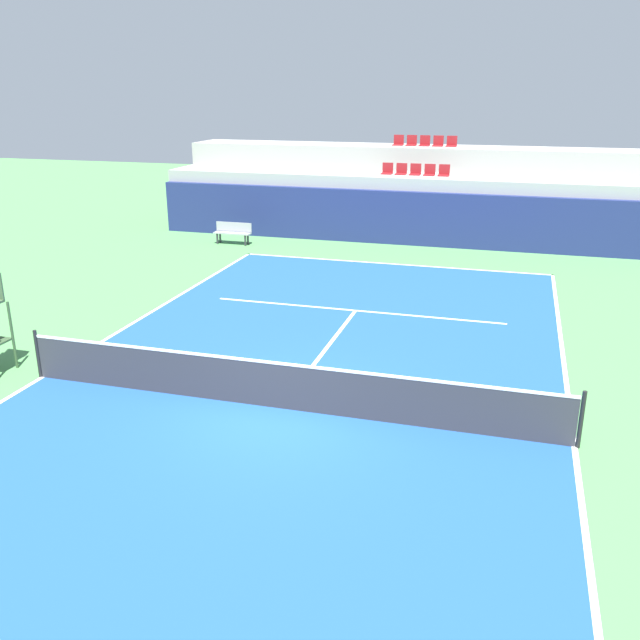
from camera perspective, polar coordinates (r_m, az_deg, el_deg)
The scene contains 14 objects.
ground_plane at distance 13.50m, azimuth -3.34°, elevation -7.39°, with size 80.00×80.00×0.00m, color #4C8C4C.
court_surface at distance 13.50m, azimuth -3.34°, elevation -7.37°, with size 11.00×24.00×0.01m, color #1E4C99.
baseline_far at distance 24.44m, azimuth 6.00°, elevation 4.68°, with size 11.00×0.10×0.00m, color white.
sideline_left at distance 16.02m, azimuth -22.12°, elevation -4.42°, with size 0.10×24.00×0.00m, color white.
sideline_right at distance 12.92m, azimuth 20.47°, elevation -9.88°, with size 0.10×24.00×0.00m, color white.
service_line_far at distance 19.21m, azimuth 2.99°, elevation 0.80°, with size 8.26×0.10×0.00m, color white.
centre_service_line at distance 16.29m, azimuth 0.39°, elevation -2.57°, with size 0.10×6.40×0.00m, color white.
back_wall at distance 27.41m, azimuth 7.34°, elevation 8.41°, with size 20.91×0.30×2.10m, color navy.
stands_tier_lower at distance 28.68m, azimuth 7.80°, elevation 9.34°, with size 20.91×2.40×2.58m, color #9E9E99.
stands_tier_upper at distance 30.96m, azimuth 8.53°, elevation 10.90°, with size 20.91×2.40×3.54m, color #9E9E99.
seating_row_lower at distance 28.58m, azimuth 7.96°, elevation 12.17°, with size 2.75×0.44×0.44m.
seating_row_upper at distance 30.85m, azimuth 8.73°, elevation 14.41°, with size 2.75×0.44×0.44m.
tennis_net at distance 13.29m, azimuth -3.39°, elevation -5.42°, with size 11.08×0.08×1.07m.
player_bench at distance 27.66m, azimuth -7.28°, elevation 7.36°, with size 1.50×0.40×0.85m.
Camera 1 is at (4.11, -11.39, 5.97)m, focal length 38.33 mm.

